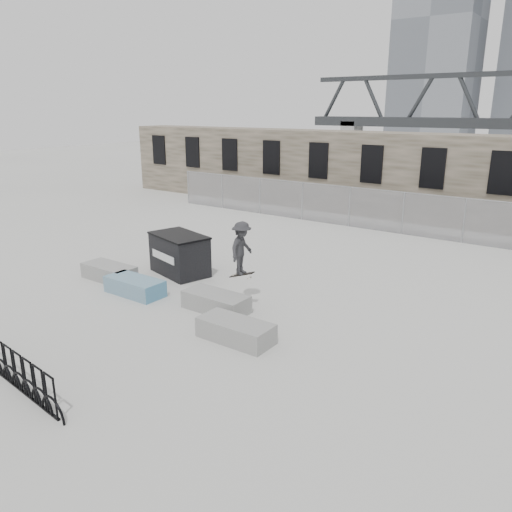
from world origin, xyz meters
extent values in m
plane|color=beige|center=(0.00, 0.00, 0.00)|extent=(120.00, 120.00, 0.00)
cube|color=brown|center=(0.00, 16.25, 2.25)|extent=(36.00, 2.50, 4.50)
cube|color=black|center=(-16.00, 14.98, 2.90)|extent=(1.20, 0.12, 2.00)
cube|color=black|center=(-12.80, 14.98, 2.90)|extent=(1.20, 0.12, 2.00)
cube|color=black|center=(-9.60, 14.98, 2.90)|extent=(1.20, 0.12, 2.00)
cube|color=black|center=(-6.40, 14.98, 2.90)|extent=(1.20, 0.12, 2.00)
cube|color=black|center=(-3.20, 14.98, 2.90)|extent=(1.20, 0.12, 2.00)
cube|color=black|center=(0.00, 14.98, 2.90)|extent=(1.20, 0.12, 2.00)
cube|color=black|center=(3.20, 14.98, 2.90)|extent=(1.20, 0.12, 2.00)
cube|color=black|center=(6.40, 14.98, 2.90)|extent=(1.20, 0.12, 2.00)
cylinder|color=gray|center=(-11.00, 12.50, 1.00)|extent=(0.06, 0.06, 2.00)
cylinder|color=gray|center=(-8.25, 12.50, 1.00)|extent=(0.06, 0.06, 2.00)
cylinder|color=gray|center=(-5.50, 12.50, 1.00)|extent=(0.06, 0.06, 2.00)
cylinder|color=gray|center=(-2.75, 12.50, 1.00)|extent=(0.06, 0.06, 2.00)
cylinder|color=gray|center=(0.00, 12.50, 1.00)|extent=(0.06, 0.06, 2.00)
cylinder|color=gray|center=(2.75, 12.50, 1.00)|extent=(0.06, 0.06, 2.00)
cylinder|color=gray|center=(5.50, 12.50, 1.00)|extent=(0.06, 0.06, 2.00)
cube|color=#99999E|center=(0.00, 12.50, 1.00)|extent=(22.00, 0.02, 2.00)
cylinder|color=gray|center=(0.00, 12.50, 2.00)|extent=(22.00, 0.04, 0.04)
cube|color=gray|center=(-3.22, 0.16, 0.27)|extent=(2.00, 0.90, 0.53)
cube|color=#2D471E|center=(-3.22, 0.16, 0.47)|extent=(1.76, 0.66, 0.10)
cube|color=teal|center=(-1.39, -0.29, 0.27)|extent=(2.00, 0.90, 0.53)
cube|color=#2D471E|center=(-1.39, -0.29, 0.47)|extent=(1.76, 0.66, 0.10)
cube|color=gray|center=(1.60, 0.20, 0.27)|extent=(2.00, 0.90, 0.53)
cube|color=#2D471E|center=(1.60, 0.20, 0.47)|extent=(1.76, 0.66, 0.10)
cube|color=gray|center=(3.29, -1.03, 0.27)|extent=(2.00, 0.90, 0.53)
cube|color=#2D471E|center=(3.29, -1.03, 0.47)|extent=(1.76, 0.66, 0.10)
cube|color=black|center=(-1.67, 2.07, 0.70)|extent=(2.42, 1.82, 1.40)
cube|color=black|center=(-1.67, 2.07, 1.42)|extent=(2.49, 1.88, 0.06)
cube|color=white|center=(-1.84, 1.43, 0.75)|extent=(1.46, 0.42, 0.27)
cube|color=black|center=(0.43, -5.53, 0.02)|extent=(4.48, 0.50, 0.04)
torus|color=black|center=(0.21, -5.51, 0.45)|extent=(0.89, 0.14, 0.89)
torus|color=black|center=(0.66, -5.56, 0.45)|extent=(0.89, 0.14, 0.89)
torus|color=black|center=(1.10, -5.60, 0.45)|extent=(0.89, 0.14, 0.89)
torus|color=black|center=(1.55, -5.64, 0.45)|extent=(0.89, 0.14, 0.89)
torus|color=black|center=(2.00, -5.69, 0.45)|extent=(0.89, 0.14, 0.89)
torus|color=black|center=(2.45, -5.73, 0.45)|extent=(0.89, 0.14, 0.89)
cube|color=slate|center=(-20.00, 90.00, 21.00)|extent=(14.00, 12.00, 42.00)
cube|color=gray|center=(-20.00, 55.00, 2.00)|extent=(2.00, 3.00, 4.00)
imported|color=#2A2A2D|center=(2.01, 0.93, 1.82)|extent=(0.73, 1.10, 1.59)
cube|color=black|center=(2.01, 0.93, 1.00)|extent=(0.79, 0.31, 0.26)
cylinder|color=beige|center=(1.73, 0.86, 0.95)|extent=(0.06, 0.03, 0.06)
cylinder|color=beige|center=(1.73, 1.00, 0.95)|extent=(0.06, 0.03, 0.06)
cylinder|color=beige|center=(2.29, 0.86, 0.95)|extent=(0.06, 0.03, 0.06)
cylinder|color=beige|center=(2.29, 1.00, 0.95)|extent=(0.06, 0.03, 0.06)
camera|label=1|loc=(10.56, -10.27, 5.77)|focal=35.00mm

